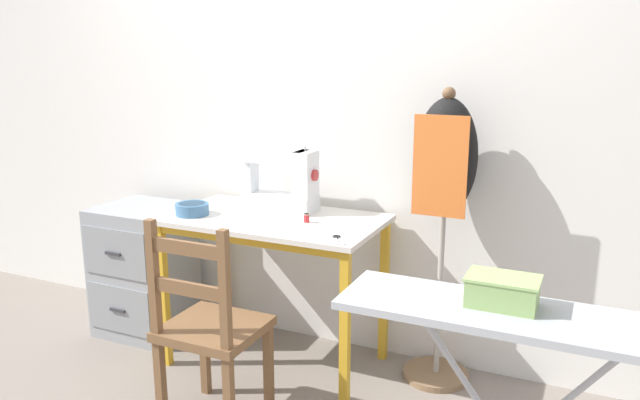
{
  "coord_description": "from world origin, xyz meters",
  "views": [
    {
      "loc": [
        1.45,
        -2.3,
        1.58
      ],
      "look_at": [
        0.27,
        0.27,
        0.9
      ],
      "focal_mm": 35.0,
      "sensor_mm": 36.0,
      "label": 1
    }
  ],
  "objects": [
    {
      "name": "sewing_table",
      "position": [
        0.0,
        0.29,
        0.68
      ],
      "size": [
        1.07,
        0.6,
        0.78
      ],
      "color": "silver",
      "rests_on": "ground_plane"
    },
    {
      "name": "sewing_machine",
      "position": [
        -0.02,
        0.45,
        0.92
      ],
      "size": [
        0.39,
        0.16,
        0.34
      ],
      "color": "white",
      "rests_on": "sewing_table"
    },
    {
      "name": "scissors",
      "position": [
        0.43,
        0.09,
        0.78
      ],
      "size": [
        0.1,
        0.13,
        0.01
      ],
      "color": "silver",
      "rests_on": "sewing_table"
    },
    {
      "name": "filing_cabinet",
      "position": [
        -0.86,
        0.33,
        0.37
      ],
      "size": [
        0.46,
        0.46,
        0.73
      ],
      "color": "#93999E",
      "rests_on": "ground_plane"
    },
    {
      "name": "thread_spool_near_machine",
      "position": [
        0.19,
        0.28,
        0.8
      ],
      "size": [
        0.03,
        0.03,
        0.04
      ],
      "color": "red",
      "rests_on": "sewing_table"
    },
    {
      "name": "storage_box",
      "position": [
        1.22,
        -0.53,
        0.89
      ],
      "size": [
        0.21,
        0.14,
        0.09
      ],
      "color": "#8EB266",
      "rests_on": "ironing_board"
    },
    {
      "name": "wooden_chair",
      "position": [
        0.02,
        -0.3,
        0.44
      ],
      "size": [
        0.4,
        0.38,
        0.93
      ],
      "color": "brown",
      "rests_on": "ground_plane"
    },
    {
      "name": "ironing_board",
      "position": [
        1.27,
        -0.56,
        0.8
      ],
      "size": [
        1.04,
        0.3,
        0.86
      ],
      "color": "#ADB2B7",
      "rests_on": "ground_plane"
    },
    {
      "name": "fabric_bowl",
      "position": [
        -0.39,
        0.17,
        0.81
      ],
      "size": [
        0.17,
        0.17,
        0.06
      ],
      "color": "teal",
      "rests_on": "sewing_table"
    },
    {
      "name": "ground_plane",
      "position": [
        0.0,
        0.0,
        0.0
      ],
      "size": [
        14.0,
        14.0,
        0.0
      ],
      "primitive_type": "plane",
      "color": "gray"
    },
    {
      "name": "wall_back",
      "position": [
        0.0,
        0.67,
        1.27
      ],
      "size": [
        10.0,
        0.05,
        2.55
      ],
      "color": "silver",
      "rests_on": "ground_plane"
    },
    {
      "name": "dress_form",
      "position": [
        0.8,
        0.48,
        1.0
      ],
      "size": [
        0.32,
        0.32,
        1.42
      ],
      "color": "#846647",
      "rests_on": "ground_plane"
    }
  ]
}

